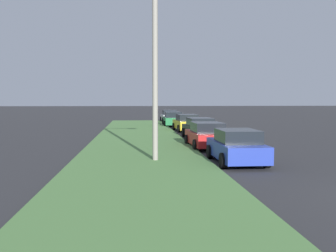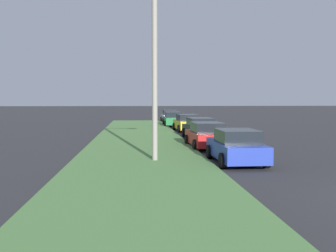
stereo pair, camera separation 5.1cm
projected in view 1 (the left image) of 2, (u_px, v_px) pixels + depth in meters
grass_median at (140, 154)px, 19.26m from camera, size 60.00×6.00×0.12m
parked_car_blue at (237, 147)px, 16.98m from camera, size 4.31×2.04×1.47m
parked_car_red at (207, 135)px, 22.20m from camera, size 4.35×2.12×1.47m
parked_car_black at (200, 128)px, 27.57m from camera, size 4.38×2.18×1.47m
parked_car_yellow at (187, 123)px, 33.95m from camera, size 4.39×2.20×1.47m
parked_car_green at (173, 119)px, 40.27m from camera, size 4.31×2.04×1.47m
parked_car_white at (169, 116)px, 46.93m from camera, size 4.33×2.07×1.47m
streetlight at (163, 62)px, 16.87m from camera, size 0.38×2.87×7.50m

